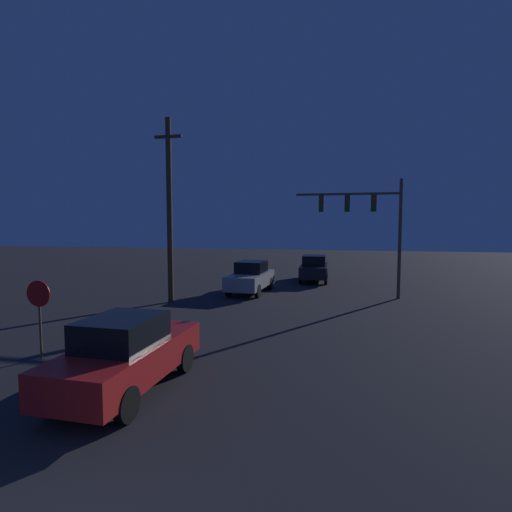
{
  "coord_description": "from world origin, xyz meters",
  "views": [
    {
      "loc": [
        3.31,
        -2.4,
        3.99
      ],
      "look_at": [
        0.0,
        13.03,
        2.73
      ],
      "focal_mm": 28.0,
      "sensor_mm": 36.0,
      "label": 1
    }
  ],
  "objects_px": {
    "car_far": "(314,268)",
    "traffic_signal_mast": "(369,217)",
    "car_mid": "(251,277)",
    "stop_sign": "(39,304)",
    "car_near": "(127,354)",
    "utility_pole": "(169,209)"
  },
  "relations": [
    {
      "from": "traffic_signal_mast",
      "to": "car_far",
      "type": "bearing_deg",
      "value": 119.83
    },
    {
      "from": "car_far",
      "to": "utility_pole",
      "type": "xyz_separation_m",
      "value": [
        -6.68,
        -9.16,
        3.86
      ]
    },
    {
      "from": "stop_sign",
      "to": "car_mid",
      "type": "bearing_deg",
      "value": 74.38
    },
    {
      "from": "car_mid",
      "to": "stop_sign",
      "type": "xyz_separation_m",
      "value": [
        -3.51,
        -12.55,
        0.75
      ]
    },
    {
      "from": "car_far",
      "to": "utility_pole",
      "type": "bearing_deg",
      "value": -127.32
    },
    {
      "from": "stop_sign",
      "to": "utility_pole",
      "type": "height_order",
      "value": "utility_pole"
    },
    {
      "from": "stop_sign",
      "to": "utility_pole",
      "type": "xyz_separation_m",
      "value": [
        0.14,
        8.9,
        3.11
      ]
    },
    {
      "from": "car_near",
      "to": "car_far",
      "type": "height_order",
      "value": "same"
    },
    {
      "from": "car_mid",
      "to": "stop_sign",
      "type": "bearing_deg",
      "value": 77.72
    },
    {
      "from": "car_far",
      "to": "utility_pole",
      "type": "height_order",
      "value": "utility_pole"
    },
    {
      "from": "traffic_signal_mast",
      "to": "utility_pole",
      "type": "height_order",
      "value": "utility_pole"
    },
    {
      "from": "car_near",
      "to": "car_far",
      "type": "distance_m",
      "value": 19.82
    },
    {
      "from": "car_far",
      "to": "traffic_signal_mast",
      "type": "relative_size",
      "value": 0.73
    },
    {
      "from": "utility_pole",
      "to": "car_near",
      "type": "bearing_deg",
      "value": -71.21
    },
    {
      "from": "car_mid",
      "to": "stop_sign",
      "type": "relative_size",
      "value": 2.0
    },
    {
      "from": "traffic_signal_mast",
      "to": "stop_sign",
      "type": "bearing_deg",
      "value": -129.13
    },
    {
      "from": "utility_pole",
      "to": "stop_sign",
      "type": "bearing_deg",
      "value": -90.92
    },
    {
      "from": "car_near",
      "to": "car_mid",
      "type": "relative_size",
      "value": 0.99
    },
    {
      "from": "car_near",
      "to": "traffic_signal_mast",
      "type": "relative_size",
      "value": 0.73
    },
    {
      "from": "car_mid",
      "to": "car_far",
      "type": "height_order",
      "value": "same"
    },
    {
      "from": "car_near",
      "to": "utility_pole",
      "type": "distance_m",
      "value": 11.65
    },
    {
      "from": "car_far",
      "to": "traffic_signal_mast",
      "type": "height_order",
      "value": "traffic_signal_mast"
    }
  ]
}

